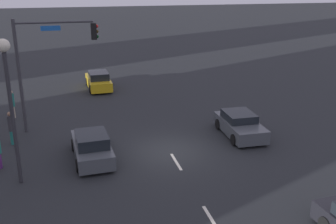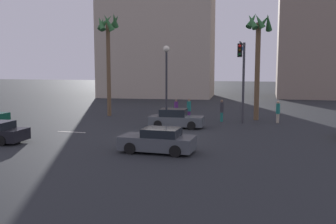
% 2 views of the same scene
% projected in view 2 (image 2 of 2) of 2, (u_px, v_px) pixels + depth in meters
% --- Properties ---
extents(ground_plane, '(220.00, 220.00, 0.00)m').
position_uv_depth(ground_plane, '(161.00, 137.00, 25.39)').
color(ground_plane, '#232628').
extents(lane_stripe_1, '(2.30, 0.14, 0.01)m').
position_uv_depth(lane_stripe_1, '(7.00, 129.00, 28.61)').
color(lane_stripe_1, silver).
rests_on(lane_stripe_1, ground_plane).
extents(lane_stripe_2, '(2.25, 0.14, 0.01)m').
position_uv_depth(lane_stripe_2, '(71.00, 132.00, 27.17)').
color(lane_stripe_2, silver).
rests_on(lane_stripe_2, ground_plane).
extents(lane_stripe_3, '(1.94, 0.14, 0.01)m').
position_uv_depth(lane_stripe_3, '(142.00, 135.00, 25.75)').
color(lane_stripe_3, silver).
rests_on(lane_stripe_3, ground_plane).
extents(car_1, '(4.09, 2.01, 1.35)m').
position_uv_depth(car_1, '(158.00, 141.00, 20.61)').
color(car_1, '#474C51').
rests_on(car_1, ground_plane).
extents(car_2, '(4.27, 2.05, 1.46)m').
position_uv_depth(car_2, '(176.00, 119.00, 29.21)').
color(car_2, '#474C51').
rests_on(car_2, ground_plane).
extents(traffic_signal, '(0.32, 4.76, 6.69)m').
position_uv_depth(traffic_signal, '(242.00, 70.00, 29.53)').
color(traffic_signal, '#38383D').
rests_on(traffic_signal, ground_plane).
extents(streetlamp, '(0.56, 0.56, 6.52)m').
position_uv_depth(streetlamp, '(166.00, 69.00, 32.41)').
color(streetlamp, '#2D2D33').
rests_on(streetlamp, ground_plane).
extents(pedestrian_0, '(0.41, 0.41, 1.91)m').
position_uv_depth(pedestrian_0, '(222.00, 110.00, 32.38)').
color(pedestrian_0, '#1E7266').
rests_on(pedestrian_0, ground_plane).
extents(pedestrian_1, '(0.45, 0.45, 1.88)m').
position_uv_depth(pedestrian_1, '(189.00, 109.00, 33.46)').
color(pedestrian_1, '#59266B').
rests_on(pedestrian_1, ground_plane).
extents(pedestrian_2, '(0.40, 0.40, 1.74)m').
position_uv_depth(pedestrian_2, '(176.00, 108.00, 34.67)').
color(pedestrian_2, '#59266B').
rests_on(pedestrian_2, ground_plane).
extents(pedestrian_3, '(0.46, 0.46, 1.87)m').
position_uv_depth(pedestrian_3, '(278.00, 111.00, 31.59)').
color(pedestrian_3, '#B2A58C').
rests_on(pedestrian_3, ground_plane).
extents(palm_tree_0, '(2.55, 2.58, 9.84)m').
position_uv_depth(palm_tree_0, '(108.00, 37.00, 35.63)').
color(palm_tree_0, brown).
rests_on(palm_tree_0, ground_plane).
extents(palm_tree_1, '(2.41, 2.53, 9.60)m').
position_uv_depth(palm_tree_1, '(258.00, 42.00, 32.77)').
color(palm_tree_1, brown).
rests_on(palm_tree_1, ground_plane).
extents(building_0, '(18.35, 11.88, 19.24)m').
position_uv_depth(building_0, '(158.00, 37.00, 60.31)').
color(building_0, '#B2A38E').
rests_on(building_0, ground_plane).
extents(building_1, '(10.15, 12.45, 29.49)m').
position_uv_depth(building_1, '(312.00, 3.00, 58.67)').
color(building_1, gray).
rests_on(building_1, ground_plane).
extents(building_2, '(16.32, 11.66, 23.33)m').
position_uv_depth(building_2, '(147.00, 33.00, 75.78)').
color(building_2, '#9E9384').
rests_on(building_2, ground_plane).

